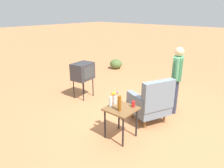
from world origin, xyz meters
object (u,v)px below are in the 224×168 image
at_px(flower_vase, 115,97).
at_px(soda_can_red, 133,104).
at_px(bottle_short_clear, 111,102).
at_px(bottle_tall_amber, 119,103).
at_px(tv_on_stand, 83,72).
at_px(person_standing, 177,76).
at_px(armchair, 151,102).
at_px(side_table, 121,113).

bearing_deg(flower_vase, soda_can_red, 108.43).
distance_m(bottle_short_clear, flower_vase, 0.16).
distance_m(bottle_tall_amber, flower_vase, 0.31).
height_order(tv_on_stand, person_standing, person_standing).
bearing_deg(soda_can_red, person_standing, 173.71).
relative_size(armchair, bottle_tall_amber, 3.53).
distance_m(person_standing, bottle_tall_amber, 1.90).
xyz_separation_m(soda_can_red, bottle_short_clear, (0.28, -0.35, 0.04)).
relative_size(side_table, tv_on_stand, 0.63).
xyz_separation_m(tv_on_stand, soda_can_red, (0.75, 2.26, -0.07)).
bearing_deg(armchair, side_table, -9.10).
relative_size(person_standing, bottle_tall_amber, 5.47).
relative_size(soda_can_red, bottle_short_clear, 0.61).
bearing_deg(flower_vase, side_table, 71.88).
distance_m(armchair, flower_vase, 0.97).
relative_size(person_standing, bottle_short_clear, 8.20).
height_order(person_standing, soda_can_red, person_standing).
bearing_deg(side_table, person_standing, 169.65).
bearing_deg(side_table, armchair, 170.90).
bearing_deg(flower_vase, bottle_short_clear, 8.24).
xyz_separation_m(person_standing, soda_can_red, (1.57, -0.17, -0.23)).
bearing_deg(tv_on_stand, side_table, 65.95).
bearing_deg(soda_can_red, bottle_short_clear, -51.84).
bearing_deg(flower_vase, tv_on_stand, -114.71).
bearing_deg(armchair, person_standing, 168.31).
bearing_deg(tv_on_stand, soda_can_red, 71.76).
xyz_separation_m(armchair, side_table, (0.92, -0.15, 0.05)).
xyz_separation_m(tv_on_stand, flower_vase, (0.87, 1.89, 0.01)).
relative_size(bottle_tall_amber, flower_vase, 1.13).
xyz_separation_m(side_table, bottle_short_clear, (0.08, -0.20, 0.20)).
relative_size(tv_on_stand, person_standing, 0.63).
relative_size(tv_on_stand, bottle_short_clear, 5.15).
bearing_deg(flower_vase, armchair, 156.43).
distance_m(armchair, person_standing, 0.97).
relative_size(soda_can_red, flower_vase, 0.46).
bearing_deg(bottle_short_clear, tv_on_stand, -118.11).
distance_m(person_standing, flower_vase, 1.79).
height_order(armchair, tv_on_stand, armchair).
distance_m(tv_on_stand, flower_vase, 2.08).
height_order(bottle_short_clear, flower_vase, flower_vase).
bearing_deg(bottle_tall_amber, soda_can_red, 159.45).
bearing_deg(soda_can_red, bottle_tall_amber, -20.55).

